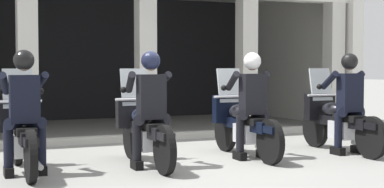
# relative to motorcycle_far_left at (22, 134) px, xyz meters

# --- Properties ---
(ground_plane) EXTENTS (80.00, 80.00, 0.00)m
(ground_plane) POSITION_rel_motorcycle_far_left_xyz_m (2.44, 2.86, -0.50)
(ground_plane) COLOR gray
(station_building) EXTENTS (10.03, 4.92, 3.40)m
(station_building) POSITION_rel_motorcycle_far_left_xyz_m (2.66, 5.37, 1.65)
(station_building) COLOR black
(station_building) RESTS_ON ground
(kerb_strip) EXTENTS (9.53, 0.24, 0.12)m
(kerb_strip) POSITION_rel_motorcycle_far_left_xyz_m (2.66, 2.39, -0.44)
(kerb_strip) COLOR #B7B5AD
(kerb_strip) RESTS_ON ground
(motorcycle_far_left) EXTENTS (0.62, 2.04, 1.35)m
(motorcycle_far_left) POSITION_rel_motorcycle_far_left_xyz_m (0.00, 0.00, 0.00)
(motorcycle_far_left) COLOR black
(motorcycle_far_left) RESTS_ON ground
(police_officer_far_left) EXTENTS (0.63, 0.61, 1.58)m
(police_officer_far_left) POSITION_rel_motorcycle_far_left_xyz_m (-0.00, -0.28, 0.44)
(police_officer_far_left) COLOR black
(police_officer_far_left) RESTS_ON ground
(motorcycle_center_left) EXTENTS (0.62, 2.04, 1.35)m
(motorcycle_center_left) POSITION_rel_motorcycle_far_left_xyz_m (1.63, -0.12, 0.00)
(motorcycle_center_left) COLOR black
(motorcycle_center_left) RESTS_ON ground
(police_officer_center_left) EXTENTS (0.63, 0.61, 1.58)m
(police_officer_center_left) POSITION_rel_motorcycle_far_left_xyz_m (1.63, -0.40, 0.44)
(police_officer_center_left) COLOR black
(police_officer_center_left) RESTS_ON ground
(motorcycle_center_right) EXTENTS (0.62, 2.04, 1.35)m
(motorcycle_center_right) POSITION_rel_motorcycle_far_left_xyz_m (3.26, 0.02, 0.00)
(motorcycle_center_right) COLOR black
(motorcycle_center_right) RESTS_ON ground
(police_officer_center_right) EXTENTS (0.63, 0.61, 1.58)m
(police_officer_center_right) POSITION_rel_motorcycle_far_left_xyz_m (3.26, -0.27, 0.44)
(police_officer_center_right) COLOR black
(police_officer_center_right) RESTS_ON ground
(motorcycle_far_right) EXTENTS (0.62, 2.04, 1.35)m
(motorcycle_far_right) POSITION_rel_motorcycle_far_left_xyz_m (4.89, -0.16, 0.00)
(motorcycle_far_right) COLOR black
(motorcycle_far_right) RESTS_ON ground
(police_officer_far_right) EXTENTS (0.63, 0.61, 1.58)m
(police_officer_far_right) POSITION_rel_motorcycle_far_left_xyz_m (4.89, -0.45, 0.44)
(police_officer_far_right) COLOR black
(police_officer_far_right) RESTS_ON ground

